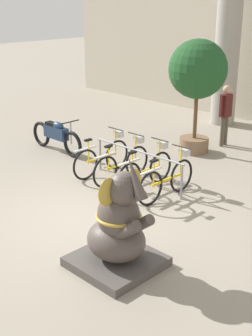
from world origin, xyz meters
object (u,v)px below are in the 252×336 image
object	(u,v)px
elephant_statue	(118,230)
potted_tree	(198,74)
bicycle_1	(123,163)
bicycle_2	(146,170)
person_pedestrian	(226,110)
motorcycle	(56,135)
bicycle_3	(167,179)
bicycle_0	(103,157)

from	to	relation	value
elephant_statue	potted_tree	distance (m)	6.07
bicycle_1	bicycle_2	world-z (taller)	same
bicycle_2	elephant_statue	distance (m)	3.15
bicycle_2	person_pedestrian	size ratio (longest dim) A/B	1.01
bicycle_2	person_pedestrian	distance (m)	3.81
elephant_statue	motorcycle	size ratio (longest dim) A/B	0.92
motorcycle	bicycle_3	bearing A→B (deg)	-3.53
bicycle_0	person_pedestrian	bearing A→B (deg)	78.77
person_pedestrian	bicycle_0	bearing A→B (deg)	-101.23
bicycle_2	elephant_statue	size ratio (longest dim) A/B	0.91
bicycle_0	person_pedestrian	world-z (taller)	person_pedestrian
bicycle_0	bicycle_1	distance (m)	0.65
bicycle_1	bicycle_3	size ratio (longest dim) A/B	1.00
motorcycle	potted_tree	size ratio (longest dim) A/B	0.70
bicycle_2	elephant_statue	xyz separation A→B (m)	(1.80, -2.58, 0.22)
bicycle_2	bicycle_3	size ratio (longest dim) A/B	1.00
bicycle_2	motorcycle	xyz separation A→B (m)	(-3.36, 0.18, 0.04)
bicycle_1	potted_tree	distance (m)	3.23
bicycle_3	person_pedestrian	size ratio (longest dim) A/B	1.01
elephant_statue	person_pedestrian	bearing A→B (deg)	110.31
bicycle_3	person_pedestrian	xyz separation A→B (m)	(-1.18, 3.80, 0.58)
bicycle_0	motorcycle	distance (m)	2.08
elephant_statue	potted_tree	world-z (taller)	potted_tree
bicycle_2	motorcycle	size ratio (longest dim) A/B	0.83
person_pedestrian	potted_tree	bearing A→B (deg)	-103.88
elephant_statue	potted_tree	bearing A→B (deg)	115.97
bicycle_1	potted_tree	bearing A→B (deg)	92.85
bicycle_0	person_pedestrian	xyz separation A→B (m)	(0.75, 3.80, 0.58)
bicycle_2	elephant_statue	bearing A→B (deg)	-55.10
bicycle_1	elephant_statue	bearing A→B (deg)	-45.81
elephant_statue	bicycle_0	bearing A→B (deg)	140.94
bicycle_0	elephant_statue	xyz separation A→B (m)	(3.09, -2.51, 0.22)
bicycle_1	elephant_statue	size ratio (longest dim) A/B	0.91
elephant_statue	person_pedestrian	size ratio (longest dim) A/B	1.12
bicycle_1	elephant_statue	xyz separation A→B (m)	(2.45, -2.52, 0.22)
bicycle_0	person_pedestrian	size ratio (longest dim) A/B	1.01
potted_tree	elephant_statue	bearing A→B (deg)	-64.03
elephant_statue	motorcycle	world-z (taller)	elephant_statue
bicycle_0	bicycle_3	xyz separation A→B (m)	(1.94, 0.00, 0.00)
bicycle_0	person_pedestrian	distance (m)	3.92
bicycle_2	potted_tree	bearing A→B (deg)	106.06
bicycle_0	elephant_statue	distance (m)	3.99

